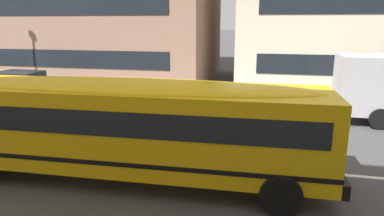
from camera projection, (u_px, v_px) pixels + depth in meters
The scene contains 5 objects.
ground_plane at pixel (232, 165), 10.15m from camera, with size 400.00×400.00×0.00m, color #424244.
sidewalk_far at pixel (248, 102), 18.17m from camera, with size 120.00×3.00×0.01m, color gray.
lane_centreline at pixel (232, 165), 10.15m from camera, with size 110.00×0.16×0.01m, color silver.
school_bus at pixel (120, 121), 9.02m from camera, with size 12.14×2.89×2.70m.
parked_car_teal_near_corner at pixel (22, 87), 18.05m from camera, with size 3.94×1.96×1.64m.
Camera 1 is at (0.86, -9.46, 4.13)m, focal length 31.87 mm.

